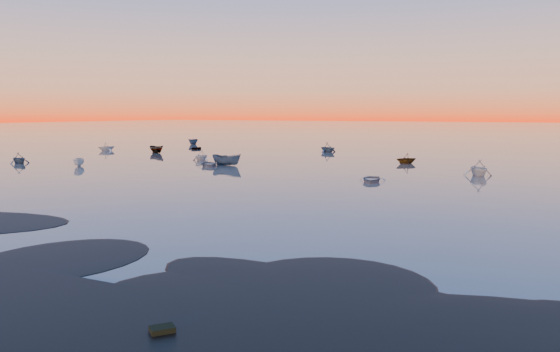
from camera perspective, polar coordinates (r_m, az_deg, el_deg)
The scene contains 5 objects.
ground at distance 122.01m, azimuth 14.01°, elevation 3.25°, with size 600.00×600.00×0.00m, color #695E57.
moored_fleet at distance 76.94m, azimuth 6.30°, elevation 1.52°, with size 124.00×58.00×1.20m, color beige, non-canonical shape.
boat_near_left at distance 70.18m, azimuth -7.46°, elevation 1.01°, with size 3.95×1.65×0.99m, color gray.
boat_near_center at distance 71.23m, azimuth -5.59°, elevation 1.12°, with size 4.31×1.82×1.49m, color #32485F.
boat_near_right at distance 63.01m, azimuth 20.03°, elevation 0.03°, with size 3.86×1.74×1.35m, color beige.
Camera 1 is at (26.57, -18.88, 6.83)m, focal length 35.00 mm.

